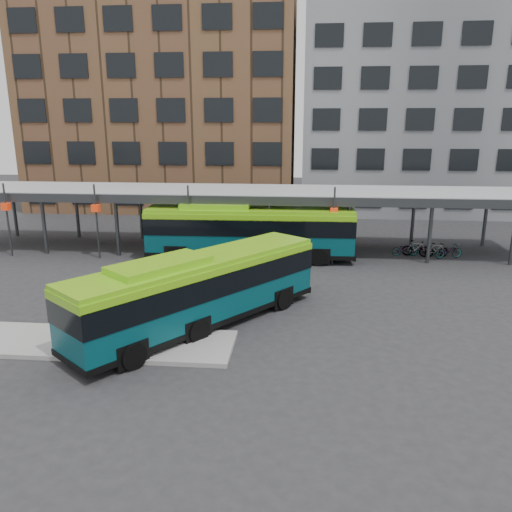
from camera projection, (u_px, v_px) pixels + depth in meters
The scene contains 9 objects.
ground at pixel (209, 320), 22.37m from camera, with size 120.00×120.00×0.00m, color #28282B.
boarding_island at pixel (59, 341), 19.95m from camera, with size 14.00×3.00×0.18m, color gray.
canopy at pixel (241, 193), 33.73m from camera, with size 40.00×6.53×4.80m.
building_brick at pixel (167, 98), 51.17m from camera, with size 26.00×14.00×22.00m, color brown.
building_grey at pixel (426, 107), 49.11m from camera, with size 24.00×14.00×20.00m, color slate.
bus_front at pixel (200, 288), 21.19m from camera, with size 9.54×11.07×3.34m.
bus_rear at pixel (249, 230), 31.85m from camera, with size 13.18×3.17×3.62m.
pedestrian at pixel (106, 333), 18.31m from camera, with size 0.54×0.72×1.78m.
bike_rack at pixel (426, 249), 32.76m from camera, with size 4.52×1.44×1.06m.
Camera 1 is at (4.04, -20.57, 8.57)m, focal length 35.00 mm.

